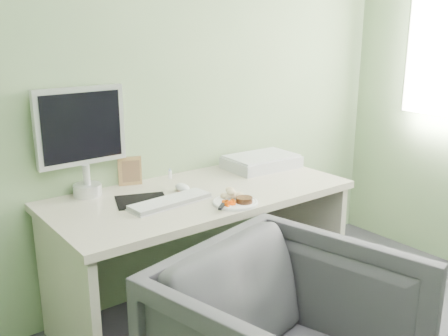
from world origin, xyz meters
TOP-DOWN VIEW (x-y plane):
  - wall_back at (0.00, 2.00)m, footprint 3.50×0.00m
  - desk at (0.00, 1.62)m, footprint 1.60×0.75m
  - plate at (0.02, 1.36)m, footprint 0.22×0.22m
  - steak at (0.05, 1.32)m, footprint 0.11×0.11m
  - potato_pile at (0.05, 1.42)m, footprint 0.10×0.09m
  - carrot_heap at (-0.03, 1.35)m, footprint 0.07×0.06m
  - steak_knife at (-0.07, 1.34)m, footprint 0.16×0.13m
  - mousepad at (-0.32, 1.68)m, footprint 0.31×0.29m
  - keyboard at (-0.23, 1.55)m, footprint 0.43×0.16m
  - computer_mouse at (-0.08, 1.68)m, footprint 0.08×0.12m
  - photo_frame at (-0.24, 1.95)m, footprint 0.13×0.05m
  - eyedrop_bottle at (-0.01, 1.93)m, footprint 0.02×0.02m
  - scanner at (0.57, 1.79)m, footprint 0.45×0.31m
  - monitor at (-0.50, 1.94)m, footprint 0.46×0.14m

SIDE VIEW (x-z plane):
  - desk at x=0.00m, z-range 0.18..0.91m
  - mousepad at x=-0.32m, z-range 0.73..0.73m
  - plate at x=0.02m, z-range 0.73..0.74m
  - keyboard at x=-0.23m, z-range 0.74..0.76m
  - computer_mouse at x=-0.08m, z-range 0.73..0.77m
  - steak_knife at x=-0.07m, z-range 0.75..0.76m
  - steak at x=0.05m, z-range 0.74..0.77m
  - eyedrop_bottle at x=-0.01m, z-range 0.73..0.79m
  - carrot_heap at x=-0.03m, z-range 0.74..0.78m
  - scanner at x=0.57m, z-range 0.73..0.80m
  - potato_pile at x=0.05m, z-range 0.74..0.79m
  - photo_frame at x=-0.24m, z-range 0.73..0.89m
  - monitor at x=-0.50m, z-range 0.77..1.32m
  - wall_back at x=0.00m, z-range -0.40..3.10m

